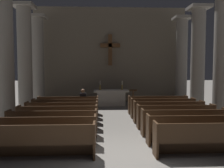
{
  "coord_description": "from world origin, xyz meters",
  "views": [
    {
      "loc": [
        -0.64,
        -6.25,
        2.39
      ],
      "look_at": [
        0.0,
        7.59,
        1.46
      ],
      "focal_mm": 38.23,
      "sensor_mm": 36.0,
      "label": 1
    }
  ],
  "objects": [
    {
      "name": "pew_left_row_4",
      "position": [
        -2.33,
        2.99,
        0.48
      ],
      "size": [
        3.07,
        0.5,
        0.95
      ],
      "color": "#422B19",
      "rests_on": "ground"
    },
    {
      "name": "pew_left_row_2",
      "position": [
        -2.33,
        0.97,
        0.48
      ],
      "size": [
        3.07,
        0.5,
        0.95
      ],
      "color": "#422B19",
      "rests_on": "ground"
    },
    {
      "name": "pew_left_row_3",
      "position": [
        -2.33,
        1.98,
        0.48
      ],
      "size": [
        3.07,
        0.5,
        0.95
      ],
      "color": "#422B19",
      "rests_on": "ground"
    },
    {
      "name": "candlestick_left",
      "position": [
        -0.7,
        8.85,
        1.19
      ],
      "size": [
        0.16,
        0.16,
        0.57
      ],
      "color": "#B79338",
      "rests_on": "altar"
    },
    {
      "name": "pew_right_row_1",
      "position": [
        2.33,
        -0.04,
        0.48
      ],
      "size": [
        3.07,
        0.5,
        0.95
      ],
      "color": "#422B19",
      "rests_on": "ground"
    },
    {
      "name": "pew_right_row_7",
      "position": [
        2.33,
        6.02,
        0.48
      ],
      "size": [
        3.07,
        0.5,
        0.95
      ],
      "color": "#422B19",
      "rests_on": "ground"
    },
    {
      "name": "pew_right_row_5",
      "position": [
        2.33,
        4.0,
        0.48
      ],
      "size": [
        3.07,
        0.5,
        0.95
      ],
      "color": "#422B19",
      "rests_on": "ground"
    },
    {
      "name": "lone_worshipper",
      "position": [
        -1.57,
        6.06,
        0.69
      ],
      "size": [
        0.32,
        0.43,
        1.32
      ],
      "color": "#26262B",
      "rests_on": "ground"
    },
    {
      "name": "column_right_fourth",
      "position": [
        4.7,
        9.39,
        2.8
      ],
      "size": [
        1.13,
        1.13,
        5.76
      ],
      "color": "gray",
      "rests_on": "ground"
    },
    {
      "name": "pew_left_row_7",
      "position": [
        -2.33,
        6.02,
        0.48
      ],
      "size": [
        3.07,
        0.5,
        0.95
      ],
      "color": "#422B19",
      "rests_on": "ground"
    },
    {
      "name": "altar",
      "position": [
        0.0,
        8.85,
        0.53
      ],
      "size": [
        2.2,
        0.9,
        1.01
      ],
      "color": "#BCB7AD",
      "rests_on": "ground"
    },
    {
      "name": "column_right_third",
      "position": [
        4.7,
        6.71,
        2.8
      ],
      "size": [
        1.13,
        1.13,
        5.76
      ],
      "color": "gray",
      "rests_on": "ground"
    },
    {
      "name": "pew_left_row_5",
      "position": [
        -2.33,
        4.0,
        0.48
      ],
      "size": [
        3.07,
        0.5,
        0.95
      ],
      "color": "#422B19",
      "rests_on": "ground"
    },
    {
      "name": "column_left_third",
      "position": [
        -4.7,
        6.71,
        2.8
      ],
      "size": [
        1.13,
        1.13,
        5.76
      ],
      "color": "gray",
      "rests_on": "ground"
    },
    {
      "name": "pew_right_row_4",
      "position": [
        2.33,
        2.99,
        0.48
      ],
      "size": [
        3.07,
        0.5,
        0.95
      ],
      "color": "#422B19",
      "rests_on": "ground"
    },
    {
      "name": "ground_plane",
      "position": [
        0.0,
        0.0,
        0.0
      ],
      "size": [
        80.0,
        80.0,
        0.0
      ],
      "primitive_type": "plane",
      "color": "gray"
    },
    {
      "name": "column_right_second",
      "position": [
        4.7,
        4.02,
        2.8
      ],
      "size": [
        1.13,
        1.13,
        5.76
      ],
      "color": "gray",
      "rests_on": "ground"
    },
    {
      "name": "lectern",
      "position": [
        1.25,
        7.65,
        0.55
      ],
      "size": [
        0.44,
        0.36,
        1.15
      ],
      "color": "#422B19",
      "rests_on": "ground"
    },
    {
      "name": "pew_right_row_6",
      "position": [
        2.33,
        5.01,
        0.48
      ],
      "size": [
        3.07,
        0.5,
        0.95
      ],
      "color": "#422B19",
      "rests_on": "ground"
    },
    {
      "name": "candlestick_right",
      "position": [
        0.7,
        8.85,
        1.19
      ],
      "size": [
        0.16,
        0.16,
        0.57
      ],
      "color": "#B79338",
      "rests_on": "altar"
    },
    {
      "name": "pew_left_row_1",
      "position": [
        -2.33,
        -0.04,
        0.48
      ],
      "size": [
        3.07,
        0.5,
        0.95
      ],
      "color": "#422B19",
      "rests_on": "ground"
    },
    {
      "name": "pew_left_row_6",
      "position": [
        -2.33,
        5.01,
        0.48
      ],
      "size": [
        3.07,
        0.5,
        0.95
      ],
      "color": "#422B19",
      "rests_on": "ground"
    },
    {
      "name": "pew_right_row_3",
      "position": [
        2.33,
        1.98,
        0.48
      ],
      "size": [
        3.07,
        0.5,
        0.95
      ],
      "color": "#422B19",
      "rests_on": "ground"
    },
    {
      "name": "column_left_second",
      "position": [
        -4.7,
        4.02,
        2.8
      ],
      "size": [
        1.13,
        1.13,
        5.76
      ],
      "color": "gray",
      "rests_on": "ground"
    },
    {
      "name": "apse_with_cross",
      "position": [
        0.0,
        10.73,
        3.32
      ],
      "size": [
        10.6,
        0.51,
        6.63
      ],
      "color": "#706656",
      "rests_on": "ground"
    },
    {
      "name": "pew_right_row_2",
      "position": [
        2.33,
        0.97,
        0.48
      ],
      "size": [
        3.07,
        0.5,
        0.95
      ],
      "color": "#422B19",
      "rests_on": "ground"
    },
    {
      "name": "column_left_fourth",
      "position": [
        -4.7,
        9.39,
        2.8
      ],
      "size": [
        1.13,
        1.13,
        5.76
      ],
      "color": "gray",
      "rests_on": "ground"
    }
  ]
}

